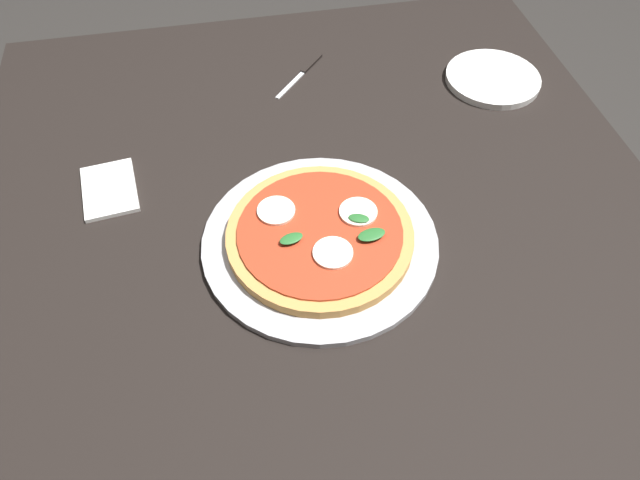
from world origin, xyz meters
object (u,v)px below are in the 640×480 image
Objects in this scene: napkin at (109,189)px; knife at (305,70)px; serving_tray at (320,242)px; plate_white at (493,78)px; dining_table at (317,230)px; pizza at (320,234)px.

knife is (-0.28, 0.40, -0.00)m from napkin.
serving_tray is 1.95× the size of plate_white.
knife is at bearing 125.28° from napkin.
dining_table is at bearing 171.87° from serving_tray.
plate_white is (-0.36, 0.44, -0.02)m from pizza.
serving_tray is (0.11, -0.02, 0.10)m from dining_table.
serving_tray reaches higher than napkin.
pizza reaches higher than knife.
plate_white reaches higher than napkin.
dining_table is 0.38m from napkin.
napkin is (-0.19, -0.34, -0.02)m from pizza.
plate_white is at bearing 129.18° from pizza.
serving_tray is 0.47m from knife.
plate_white is at bearing 129.21° from serving_tray.
pizza reaches higher than napkin.
napkin reaches higher than knife.
knife reaches higher than dining_table.
dining_table is at bearing 77.31° from napkin.
dining_table is 3.14× the size of serving_tray.
plate_white reaches higher than knife.
knife is at bearing -106.46° from plate_white.
dining_table is at bearing -59.50° from plate_white.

